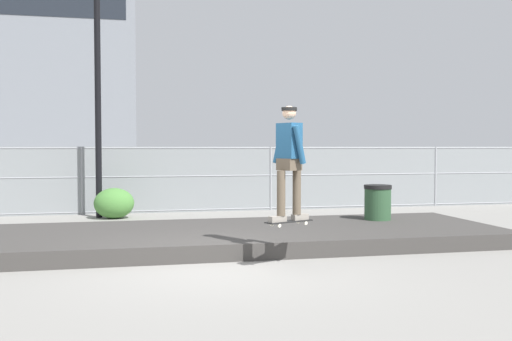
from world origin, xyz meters
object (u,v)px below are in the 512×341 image
skater (289,156)px  street_lamp (97,36)px  trash_bin (378,209)px  parked_car_mid (183,178)px  parked_car_near (3,180)px  skateboard (289,222)px  shrub_left (114,203)px

skater → street_lamp: 8.29m
skater → trash_bin: 4.27m
parked_car_mid → parked_car_near: bearing=178.4°
skater → trash_bin: skater is taller
skater → trash_bin: bearing=46.6°
skateboard → skater: 1.01m
parked_car_mid → trash_bin: size_ratio=4.29×
street_lamp → parked_car_near: bearing=130.9°
skater → shrub_left: size_ratio=1.73×
parked_car_mid → trash_bin: 8.17m
skateboard → parked_car_near: bearing=120.2°
street_lamp → shrub_left: 4.33m
shrub_left → skater: bearing=-67.9°
parked_car_near → street_lamp: bearing=-49.1°
skateboard → street_lamp: bearing=113.9°
skater → street_lamp: bearing=113.9°
street_lamp → parked_car_mid: street_lamp is taller
skateboard → trash_bin: trash_bin is taller
street_lamp → shrub_left: size_ratio=7.52×
skater → parked_car_mid: bearing=93.5°
skater → parked_car_near: skater is taller
parked_car_mid → trash_bin: (3.45, -7.40, -0.32)m
street_lamp → parked_car_mid: (2.50, 3.31, -3.85)m
skateboard → street_lamp: (-3.14, 7.07, 3.99)m
parked_car_near → parked_car_mid: (5.51, -0.15, 0.00)m
parked_car_near → parked_car_mid: size_ratio=1.00×
parked_car_near → shrub_left: size_ratio=4.34×
parked_car_mid → trash_bin: bearing=-65.0°
skateboard → shrub_left: (-2.75, 6.77, -0.30)m
skateboard → parked_car_mid: (-0.63, 10.38, 0.14)m
skateboard → street_lamp: street_lamp is taller
skateboard → parked_car_mid: bearing=93.5°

